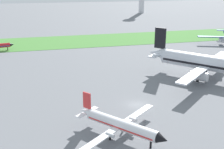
% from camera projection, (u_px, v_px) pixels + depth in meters
% --- Properties ---
extents(ground_plane, '(600.00, 600.00, 0.00)m').
position_uv_depth(ground_plane, '(137.00, 105.00, 63.30)').
color(ground_plane, slate).
extents(grass_taxiway_strip, '(360.00, 28.00, 0.08)m').
position_uv_depth(grass_taxiway_strip, '(85.00, 41.00, 128.96)').
color(grass_taxiway_strip, '#478438').
rests_on(grass_taxiway_strip, ground_plane).
extents(airplane_midfield_jet, '(29.43, 30.15, 12.88)m').
position_uv_depth(airplane_midfield_jet, '(207.00, 63.00, 78.01)').
color(airplane_midfield_jet, silver).
rests_on(airplane_midfield_jet, ground_plane).
extents(airplane_foreground_turboprop, '(17.57, 15.70, 6.46)m').
position_uv_depth(airplane_foreground_turboprop, '(120.00, 124.00, 49.87)').
color(airplane_foreground_turboprop, white).
rests_on(airplane_foreground_turboprop, ground_plane).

